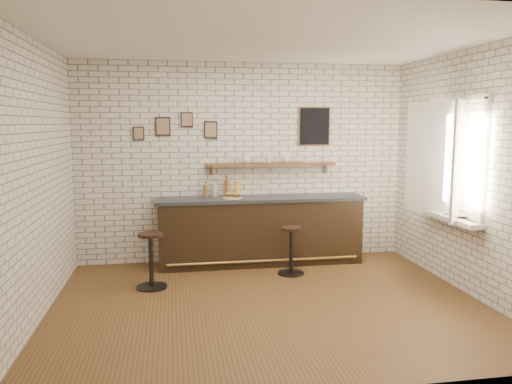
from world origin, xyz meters
The scene contains 21 objects.
ground centered at (0.00, 0.00, 0.00)m, with size 5.00×5.00×0.00m, color brown.
bar_counter centered at (0.21, 1.70, 0.51)m, with size 3.10×0.65×1.01m.
sandwich_plate centered at (-0.22, 1.65, 1.02)m, with size 0.28×0.28×0.01m, color white.
ciabatta_sandwich centered at (-0.21, 1.65, 1.06)m, with size 0.24×0.17×0.08m.
potato_chips centered at (-0.23, 1.65, 1.02)m, with size 0.27×0.18×0.00m.
bitters_bottle_brown centered at (-0.59, 1.89, 1.10)m, with size 0.07×0.07×0.22m.
bitters_bottle_white centered at (-0.46, 1.89, 1.11)m, with size 0.07×0.07×0.25m.
bitters_bottle_amber centered at (-0.27, 1.89, 1.14)m, with size 0.07×0.07×0.31m.
condiment_bottle_yellow centered at (-0.12, 1.89, 1.10)m, with size 0.07×0.07×0.21m.
bar_stool_left centered at (-1.37, 0.81, 0.38)m, with size 0.41×0.41×0.71m.
bar_stool_right centered at (0.53, 1.09, 0.36)m, with size 0.37×0.37×0.67m.
wall_shelf centered at (0.40, 1.90, 1.48)m, with size 2.00×0.18×0.18m.
shelf_cup_a centered at (0.03, 1.90, 1.55)m, with size 0.12×0.12×0.10m, color white.
shelf_cup_b centered at (0.37, 1.90, 1.54)m, with size 0.09×0.09×0.09m, color white.
shelf_cup_c centered at (0.64, 1.90, 1.55)m, with size 0.12×0.12×0.09m, color white.
shelf_cup_d centered at (0.96, 1.90, 1.54)m, with size 0.09×0.09×0.08m, color white.
back_wall_decor centered at (0.23, 1.98, 2.05)m, with size 2.96×0.02×0.56m.
window_sill centered at (2.40, 0.30, 0.90)m, with size 0.20×1.35×0.06m.
casement_window centered at (2.36, 0.30, 1.65)m, with size 0.40×1.30×1.56m.
book_lower centered at (2.38, 0.21, 0.94)m, with size 0.18×0.24×0.02m, color tan.
book_upper centered at (2.38, 0.18, 0.96)m, with size 0.18×0.25×0.02m, color tan.
Camera 1 is at (-1.07, -5.51, 2.10)m, focal length 35.00 mm.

